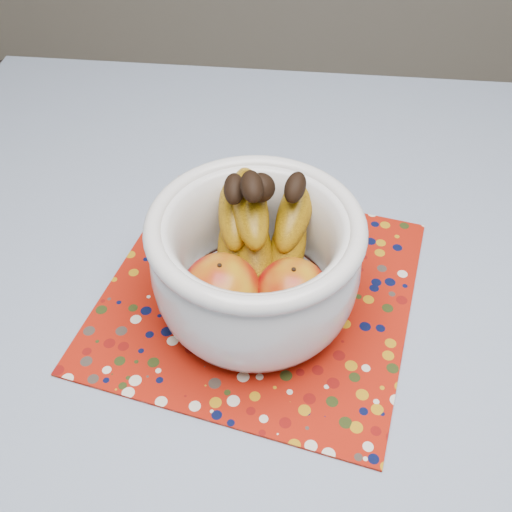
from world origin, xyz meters
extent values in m
cube|color=brown|center=(0.00, 0.00, 0.73)|extent=(1.20, 1.20, 0.04)
cylinder|color=brown|center=(-0.53, 0.53, 0.35)|extent=(0.06, 0.06, 0.71)
cube|color=slate|center=(0.00, 0.00, 0.76)|extent=(1.32, 1.32, 0.01)
cube|color=#9A1508|center=(-0.09, 0.09, 0.76)|extent=(0.44, 0.44, 0.00)
cylinder|color=silver|center=(-0.09, 0.07, 0.77)|extent=(0.12, 0.12, 0.01)
cylinder|color=silver|center=(-0.09, 0.07, 0.78)|extent=(0.18, 0.18, 0.01)
torus|color=silver|center=(-0.09, 0.07, 0.90)|extent=(0.24, 0.24, 0.02)
ellipsoid|color=#830507|center=(-0.13, 0.03, 0.83)|extent=(0.09, 0.09, 0.08)
ellipsoid|color=#830507|center=(-0.05, 0.04, 0.83)|extent=(0.08, 0.08, 0.08)
sphere|color=black|center=(-0.09, 0.11, 0.92)|extent=(0.03, 0.03, 0.03)
camera|label=1|loc=(-0.04, -0.40, 1.34)|focal=42.00mm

